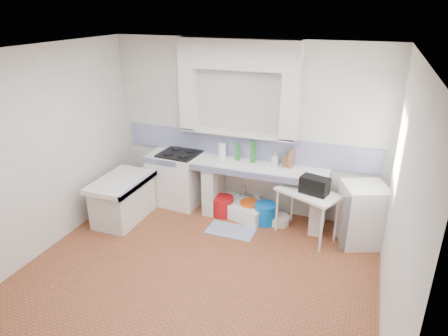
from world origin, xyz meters
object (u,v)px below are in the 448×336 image
(fridge, at_px, (362,214))
(side_table, at_px, (306,214))
(stove, at_px, (181,179))
(sink, at_px, (240,209))

(fridge, bearing_deg, side_table, 167.19)
(stove, bearing_deg, side_table, -4.43)
(side_table, height_order, fridge, fridge)
(stove, distance_m, fridge, 3.00)
(stove, bearing_deg, fridge, -0.03)
(sink, relative_size, side_table, 1.02)
(stove, height_order, side_table, stove)
(sink, bearing_deg, fridge, 12.11)
(side_table, bearing_deg, stove, -163.19)
(sink, xyz_separation_m, side_table, (1.12, -0.27, 0.26))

